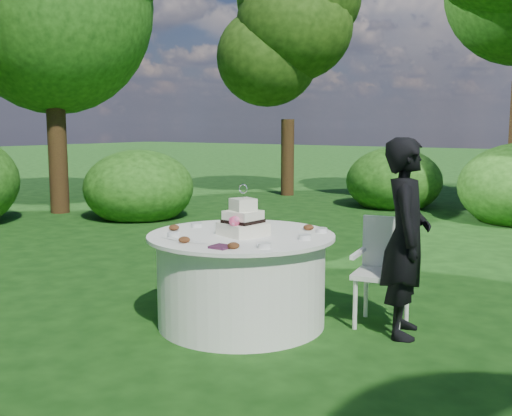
# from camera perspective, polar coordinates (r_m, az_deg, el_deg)

# --- Properties ---
(ground) EXTENTS (80.00, 80.00, 0.00)m
(ground) POSITION_cam_1_polar(r_m,az_deg,el_deg) (5.18, -1.40, -10.90)
(ground) COLOR #11330D
(ground) RESTS_ON ground
(napkins) EXTENTS (0.14, 0.14, 0.02)m
(napkins) POSITION_cam_1_polar(r_m,az_deg,el_deg) (4.43, -3.36, -3.70)
(napkins) COLOR #491F3C
(napkins) RESTS_ON table
(feather_plume) EXTENTS (0.48, 0.07, 0.01)m
(feather_plume) POSITION_cam_1_polar(r_m,az_deg,el_deg) (4.70, -6.85, -3.09)
(feather_plume) COLOR white
(feather_plume) RESTS_ON table
(guest) EXTENTS (0.55, 0.67, 1.58)m
(guest) POSITION_cam_1_polar(r_m,az_deg,el_deg) (4.86, 14.09, -2.77)
(guest) COLOR black
(guest) RESTS_ON ground
(table) EXTENTS (1.56, 1.56, 0.77)m
(table) POSITION_cam_1_polar(r_m,az_deg,el_deg) (5.07, -1.41, -6.74)
(table) COLOR white
(table) RESTS_ON ground
(cake) EXTENTS (0.41, 0.41, 0.43)m
(cake) POSITION_cam_1_polar(r_m,az_deg,el_deg) (4.91, -1.26, -1.30)
(cake) COLOR silver
(cake) RESTS_ON table
(chair) EXTENTS (0.51, 0.50, 0.90)m
(chair) POSITION_cam_1_polar(r_m,az_deg,el_deg) (5.16, 12.16, -5.15)
(chair) COLOR silver
(chair) RESTS_ON ground
(votives) EXTENTS (1.18, 0.97, 0.04)m
(votives) POSITION_cam_1_polar(r_m,az_deg,el_deg) (4.97, -0.63, -2.27)
(votives) COLOR silver
(votives) RESTS_ON table
(petal_cups) EXTENTS (1.04, 1.12, 0.05)m
(petal_cups) POSITION_cam_1_polar(r_m,az_deg,el_deg) (4.83, -2.88, -2.53)
(petal_cups) COLOR #562D16
(petal_cups) RESTS_ON table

